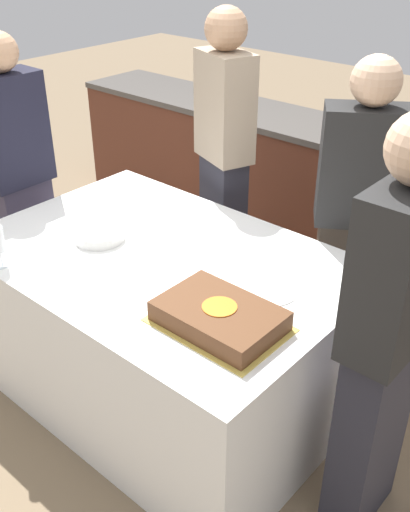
{
  "coord_description": "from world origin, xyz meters",
  "views": [
    {
      "loc": [
        1.67,
        -1.61,
        2.13
      ],
      "look_at": [
        0.27,
        0.0,
        0.88
      ],
      "focal_mm": 42.0,
      "sensor_mm": 36.0,
      "label": 1
    }
  ],
  "objects_px": {
    "plate_stack": "(99,235)",
    "person_cutting_cake": "(357,218)",
    "cake": "(219,316)",
    "person_seated_right": "(387,339)",
    "person_standing_back": "(224,161)",
    "person_seated_left": "(19,179)"
  },
  "relations": [
    {
      "from": "person_seated_left",
      "to": "person_seated_right",
      "type": "xyz_separation_m",
      "value": [
        2.17,
        0.0,
        0.02
      ]
    },
    {
      "from": "person_seated_left",
      "to": "person_seated_right",
      "type": "distance_m",
      "value": 2.17
    },
    {
      "from": "cake",
      "to": "plate_stack",
      "type": "height_order",
      "value": "cake"
    },
    {
      "from": "person_seated_right",
      "to": "person_seated_left",
      "type": "bearing_deg",
      "value": -90.0
    },
    {
      "from": "cake",
      "to": "plate_stack",
      "type": "distance_m",
      "value": 0.86
    },
    {
      "from": "person_cutting_cake",
      "to": "person_standing_back",
      "type": "relative_size",
      "value": 0.93
    },
    {
      "from": "cake",
      "to": "person_seated_right",
      "type": "bearing_deg",
      "value": 21.84
    },
    {
      "from": "cake",
      "to": "plate_stack",
      "type": "xyz_separation_m",
      "value": [
        -0.85,
        0.14,
        -0.02
      ]
    },
    {
      "from": "plate_stack",
      "to": "person_standing_back",
      "type": "relative_size",
      "value": 0.14
    },
    {
      "from": "person_cutting_cake",
      "to": "person_seated_right",
      "type": "bearing_deg",
      "value": 91.16
    },
    {
      "from": "person_standing_back",
      "to": "plate_stack",
      "type": "bearing_deg",
      "value": 108.99
    },
    {
      "from": "plate_stack",
      "to": "person_seated_left",
      "type": "distance_m",
      "value": 0.77
    },
    {
      "from": "cake",
      "to": "person_standing_back",
      "type": "xyz_separation_m",
      "value": [
        -0.83,
        1.03,
        0.1
      ]
    },
    {
      "from": "person_cutting_cake",
      "to": "plate_stack",
      "type": "bearing_deg",
      "value": 12.64
    },
    {
      "from": "plate_stack",
      "to": "person_cutting_cake",
      "type": "height_order",
      "value": "person_cutting_cake"
    },
    {
      "from": "plate_stack",
      "to": "person_seated_right",
      "type": "bearing_deg",
      "value": 3.28
    },
    {
      "from": "cake",
      "to": "person_standing_back",
      "type": "relative_size",
      "value": 0.29
    },
    {
      "from": "cake",
      "to": "person_cutting_cake",
      "type": "bearing_deg",
      "value": 90.0
    },
    {
      "from": "cake",
      "to": "person_cutting_cake",
      "type": "relative_size",
      "value": 0.31
    },
    {
      "from": "plate_stack",
      "to": "person_standing_back",
      "type": "xyz_separation_m",
      "value": [
        0.02,
        0.88,
        0.11
      ]
    },
    {
      "from": "plate_stack",
      "to": "person_cutting_cake",
      "type": "distance_m",
      "value": 1.23
    },
    {
      "from": "plate_stack",
      "to": "person_seated_left",
      "type": "xyz_separation_m",
      "value": [
        -0.76,
        0.08,
        0.04
      ]
    }
  ]
}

